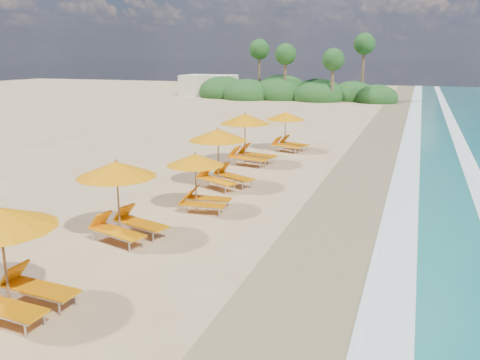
# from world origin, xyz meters

# --- Properties ---
(ground) EXTENTS (160.00, 160.00, 0.00)m
(ground) POSITION_xyz_m (0.00, 0.00, 0.00)
(ground) COLOR tan
(ground) RESTS_ON ground
(wet_sand) EXTENTS (4.00, 160.00, 0.01)m
(wet_sand) POSITION_xyz_m (4.00, 0.00, 0.01)
(wet_sand) COLOR #8C7B53
(wet_sand) RESTS_ON ground
(surf_foam) EXTENTS (4.00, 160.00, 0.01)m
(surf_foam) POSITION_xyz_m (6.70, 0.00, 0.03)
(surf_foam) COLOR white
(surf_foam) RESTS_ON ground
(station_1) EXTENTS (2.76, 2.57, 2.48)m
(station_1) POSITION_xyz_m (-2.25, -8.39, 1.39)
(station_1) COLOR olive
(station_1) RESTS_ON ground
(station_2) EXTENTS (3.10, 3.01, 2.49)m
(station_2) POSITION_xyz_m (-2.50, -3.66, 1.39)
(station_2) COLOR olive
(station_2) RESTS_ON ground
(station_3) EXTENTS (2.46, 2.31, 2.14)m
(station_3) POSITION_xyz_m (-1.46, -0.23, 1.20)
(station_3) COLOR olive
(station_3) RESTS_ON ground
(station_4) EXTENTS (3.37, 3.36, 2.56)m
(station_4) POSITION_xyz_m (-1.96, 3.07, 1.44)
(station_4) COLOR olive
(station_4) RESTS_ON ground
(station_5) EXTENTS (3.21, 3.07, 2.69)m
(station_5) POSITION_xyz_m (-2.34, 7.76, 1.50)
(station_5) COLOR olive
(station_5) RESTS_ON ground
(station_6) EXTENTS (2.96, 2.89, 2.35)m
(station_6) POSITION_xyz_m (-1.36, 12.02, 1.31)
(station_6) COLOR olive
(station_6) RESTS_ON ground
(treeline) EXTENTS (25.80, 8.80, 9.74)m
(treeline) POSITION_xyz_m (-9.94, 45.51, 1.00)
(treeline) COLOR #163D14
(treeline) RESTS_ON ground
(beach_building) EXTENTS (7.00, 5.00, 2.80)m
(beach_building) POSITION_xyz_m (-22.00, 48.00, 1.40)
(beach_building) COLOR beige
(beach_building) RESTS_ON ground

